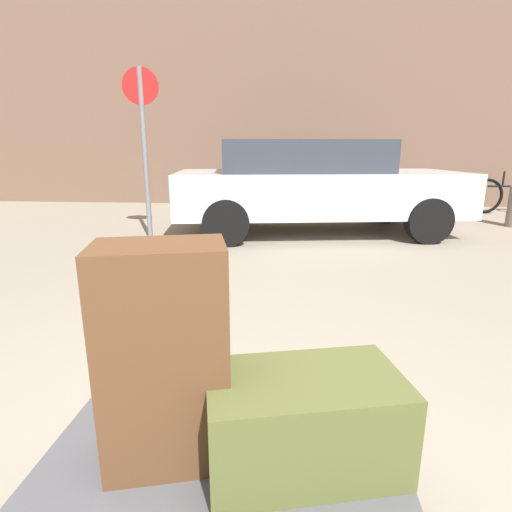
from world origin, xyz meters
The scene contains 7 objects.
luggage_cart centered at (0.00, 0.00, 0.27)m, with size 1.13×0.74×0.34m.
suitcase_brown_rear_left centered at (-0.17, 0.03, 0.68)m, with size 0.37×0.23×0.69m, color #51331E.
duffel_bag_olive_front_right centered at (0.25, 0.04, 0.49)m, with size 0.58×0.33×0.29m, color #4C5128.
parked_car centered at (0.52, 5.38, 0.76)m, with size 4.52×2.41×1.42m.
bicycle_leaning centered at (4.70, 7.79, 0.37)m, with size 1.75×0.27×0.96m.
bollard_kerb_near centered at (2.72, 6.20, 0.35)m, with size 0.27×0.27×0.69m, color #72665B.
no_parking_sign centered at (-1.92, 4.76, 1.47)m, with size 0.50×0.11×2.38m.
Camera 1 is at (0.20, -1.02, 1.27)m, focal length 28.28 mm.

